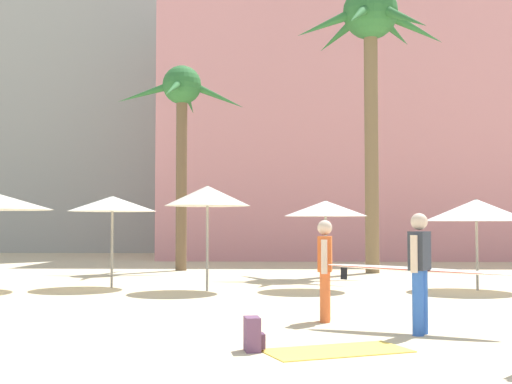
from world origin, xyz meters
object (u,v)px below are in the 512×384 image
palm_tree_far_left (371,38)px  person_mid_right (325,266)px  cafe_umbrella_1 (476,210)px  cafe_umbrella_2 (112,204)px  beach_towel (337,351)px  backpack (253,335)px  person_mid_left (418,268)px  palm_tree_center (182,108)px  cafe_umbrella_0 (326,209)px  cafe_umbrella_3 (207,196)px

palm_tree_far_left → person_mid_right: (-2.33, -11.23, -6.85)m
cafe_umbrella_1 → cafe_umbrella_2: (-8.88, 0.44, 0.17)m
cafe_umbrella_1 → beach_towel: bearing=-116.9°
backpack → person_mid_left: 2.84m
cafe_umbrella_2 → beach_towel: cafe_umbrella_2 is taller
palm_tree_center → palm_tree_far_left: bearing=-9.1°
cafe_umbrella_0 → backpack: 8.37m
backpack → palm_tree_center: bearing=90.8°
cafe_umbrella_0 → person_mid_left: 6.71m
palm_tree_center → backpack: palm_tree_center is taller
cafe_umbrella_3 → backpack: cafe_umbrella_3 is taller
palm_tree_far_left → cafe_umbrella_3: 9.55m
cafe_umbrella_0 → cafe_umbrella_2: (-5.29, 0.36, 0.13)m
person_mid_right → cafe_umbrella_2: bearing=136.8°
backpack → person_mid_left: (2.32, 1.47, 0.72)m
cafe_umbrella_3 → person_mid_left: size_ratio=0.94×
palm_tree_center → cafe_umbrella_1: palm_tree_center is taller
palm_tree_center → person_mid_right: bearing=-71.6°
cafe_umbrella_1 → cafe_umbrella_2: cafe_umbrella_2 is taller
cafe_umbrella_1 → backpack: 9.58m
palm_tree_far_left → person_mid_left: palm_tree_far_left is taller
cafe_umbrella_1 → cafe_umbrella_0: bearing=178.6°
person_mid_left → beach_towel: bearing=-102.8°
person_mid_left → palm_tree_far_left: bearing=114.2°
palm_tree_center → cafe_umbrella_3: 8.15m
cafe_umbrella_1 → person_mid_left: bearing=-112.8°
cafe_umbrella_1 → person_mid_left: (-2.73, -6.49, -0.98)m
cafe_umbrella_0 → cafe_umbrella_2: bearing=176.1°
backpack → cafe_umbrella_3: bearing=89.4°
person_mid_left → person_mid_right: 1.69m
backpack → cafe_umbrella_2: bearing=103.8°
cafe_umbrella_1 → beach_towel: size_ratio=1.39×
backpack → person_mid_right: (1.07, 2.60, 0.69)m
cafe_umbrella_3 → backpack: bearing=-79.9°
beach_towel → person_mid_left: 2.14m
cafe_umbrella_1 → beach_towel: cafe_umbrella_1 is taller
palm_tree_far_left → person_mid_left: 14.16m
palm_tree_center → cafe_umbrella_3: palm_tree_center is taller
cafe_umbrella_0 → cafe_umbrella_1: size_ratio=0.87×
beach_towel → person_mid_right: bearing=89.1°
cafe_umbrella_3 → person_mid_left: cafe_umbrella_3 is taller
palm_tree_far_left → person_mid_left: bearing=-95.0°
palm_tree_far_left → person_mid_right: 13.36m
backpack → beach_towel: bearing=-8.9°
cafe_umbrella_1 → cafe_umbrella_3: cafe_umbrella_3 is taller
beach_towel → cafe_umbrella_3: bearing=107.4°
palm_tree_center → cafe_umbrella_2: bearing=-97.1°
beach_towel → backpack: backpack is taller
palm_tree_center → cafe_umbrella_2: palm_tree_center is taller
palm_tree_center → beach_towel: palm_tree_center is taller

